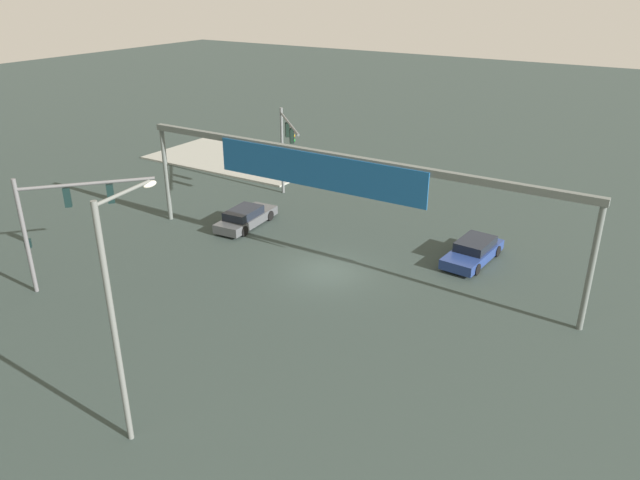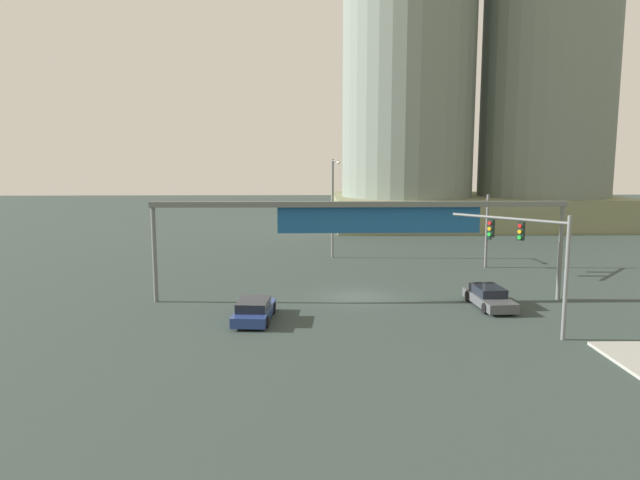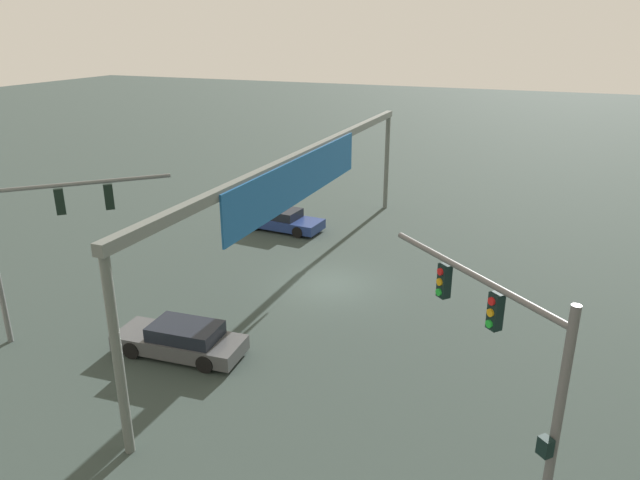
{
  "view_description": "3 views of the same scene",
  "coord_description": "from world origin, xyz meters",
  "views": [
    {
      "loc": [
        -15.14,
        24.85,
        14.59
      ],
      "look_at": [
        -0.6,
        1.62,
        2.6
      ],
      "focal_mm": 33.95,
      "sensor_mm": 36.0,
      "label": 1
    },
    {
      "loc": [
        -3.32,
        -37.8,
        9.21
      ],
      "look_at": [
        -2.34,
        2.87,
        3.28
      ],
      "focal_mm": 33.63,
      "sensor_mm": 36.0,
      "label": 2
    },
    {
      "loc": [
        23.07,
        8.88,
        11.22
      ],
      "look_at": [
        0.56,
        -0.34,
        2.32
      ],
      "focal_mm": 32.93,
      "sensor_mm": 36.0,
      "label": 3
    }
  ],
  "objects": [
    {
      "name": "streetlamp_curved_arm",
      "position": [
        -0.91,
        14.15,
        5.04
      ],
      "size": [
        0.65,
        2.87,
        8.67
      ],
      "rotation": [
        0.0,
        0.0,
        -1.43
      ],
      "color": "slate",
      "rests_on": "ground"
    },
    {
      "name": "traffic_signal_near_corner",
      "position": [
        8.17,
        -8.06,
        4.44
      ],
      "size": [
        4.68,
        4.74,
        6.22
      ],
      "rotation": [
        0.0,
        0.0,
        2.35
      ],
      "color": "slate",
      "rests_on": "ground"
    },
    {
      "name": "ground_plane",
      "position": [
        0.0,
        0.0,
        0.0
      ],
      "size": [
        187.86,
        187.86,
        0.0
      ],
      "primitive_type": "plane",
      "color": "#2F3B37"
    },
    {
      "name": "sedan_car_approaching",
      "position": [
        7.74,
        -2.81,
        0.57
      ],
      "size": [
        2.1,
        4.85,
        1.21
      ],
      "rotation": [
        0.0,
        0.0,
        -1.5
      ],
      "color": "#484B4E",
      "rests_on": "ground"
    },
    {
      "name": "traffic_signal_opposite_side",
      "position": [
        10.17,
        8.39,
        4.05
      ],
      "size": [
        4.66,
        4.91,
        5.93
      ],
      "rotation": [
        0.0,
        0.0,
        -2.3
      ],
      "color": "#5E5E5F",
      "rests_on": "ground"
    },
    {
      "name": "overhead_sign_gantry",
      "position": [
        0.39,
        -1.08,
        5.31
      ],
      "size": [
        25.73,
        0.43,
        6.25
      ],
      "color": "#5C6460",
      "rests_on": "ground"
    },
    {
      "name": "sedan_car_waiting_far",
      "position": [
        -6.19,
        -5.5,
        0.58
      ],
      "size": [
        2.21,
        4.75,
        1.21
      ],
      "rotation": [
        0.0,
        0.0,
        1.49
      ],
      "color": "navy",
      "rests_on": "ground"
    }
  ]
}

